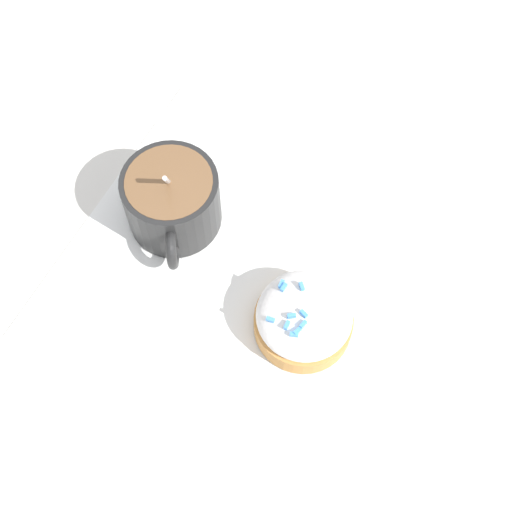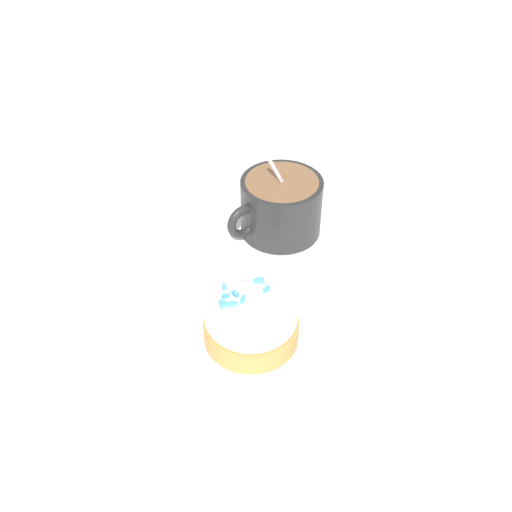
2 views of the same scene
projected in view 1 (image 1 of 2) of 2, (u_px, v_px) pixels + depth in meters
ground_plane at (238, 270)px, 0.65m from camera, size 3.00×3.00×0.00m
paper_napkin at (238, 270)px, 0.65m from camera, size 0.34×0.36×0.00m
coffee_cup at (172, 200)px, 0.64m from camera, size 0.09×0.10×0.10m
frosted_pastry at (304, 318)px, 0.60m from camera, size 0.09×0.09×0.05m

